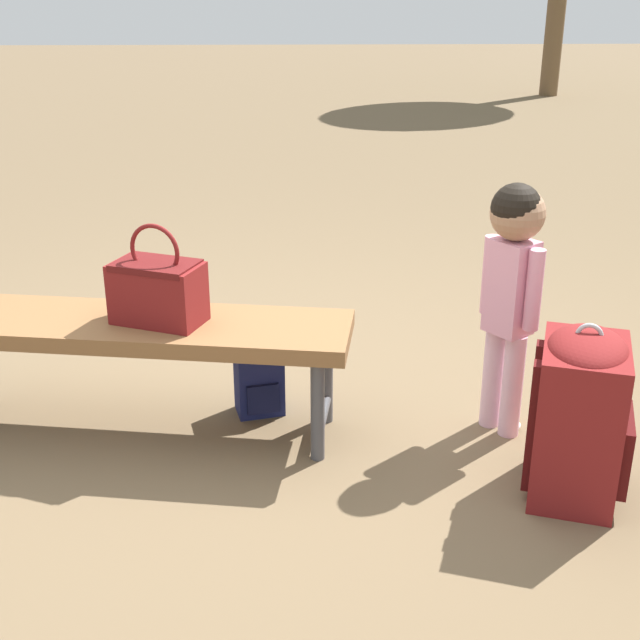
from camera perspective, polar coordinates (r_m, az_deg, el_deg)
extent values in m
plane|color=brown|center=(3.35, -3.99, -6.52)|extent=(40.00, 40.00, 0.00)
cube|color=brown|center=(3.16, -12.56, -0.48)|extent=(1.64, 0.64, 0.06)
cylinder|color=#47474C|center=(3.23, 0.44, -3.79)|extent=(0.05, 0.05, 0.39)
cylinder|color=#47474C|center=(2.98, -0.16, -6.14)|extent=(0.05, 0.05, 0.39)
cylinder|color=#47474C|center=(3.15, 0.15, -6.46)|extent=(0.08, 0.28, 0.04)
cube|color=maroon|center=(3.07, -10.94, 1.80)|extent=(0.36, 0.29, 0.22)
cube|color=#561313|center=(3.03, -11.09, 3.66)|extent=(0.34, 0.28, 0.02)
torus|color=maroon|center=(3.02, -11.16, 4.65)|extent=(0.19, 0.09, 0.20)
cylinder|color=#E5B2C6|center=(3.27, 11.65, -3.79)|extent=(0.08, 0.08, 0.41)
cylinder|color=#E5B2C6|center=(3.21, 12.92, -4.37)|extent=(0.08, 0.08, 0.41)
ellipsoid|color=white|center=(3.36, 11.63, -6.50)|extent=(0.10, 0.09, 0.04)
ellipsoid|color=white|center=(3.31, 12.88, -7.11)|extent=(0.10, 0.09, 0.04)
cube|color=pink|center=(3.09, 12.84, 2.21)|extent=(0.19, 0.19, 0.35)
cylinder|color=pink|center=(3.15, 11.47, 3.02)|extent=(0.06, 0.06, 0.30)
cylinder|color=pink|center=(3.03, 14.32, 1.99)|extent=(0.06, 0.06, 0.30)
sphere|color=#A57A5B|center=(3.01, 13.28, 7.05)|extent=(0.19, 0.19, 0.19)
sphere|color=black|center=(3.00, 13.19, 7.38)|extent=(0.18, 0.18, 0.18)
cube|color=maroon|center=(2.89, 17.11, -6.57)|extent=(0.37, 0.43, 0.53)
ellipsoid|color=maroon|center=(2.78, 17.69, -1.97)|extent=(0.35, 0.41, 0.12)
cube|color=#4A1010|center=(2.94, 19.90, -8.24)|extent=(0.11, 0.25, 0.24)
cube|color=#4A1010|center=(2.96, 14.31, -5.54)|extent=(0.04, 0.07, 0.45)
cube|color=#4A1010|center=(2.81, 14.13, -7.04)|extent=(0.04, 0.07, 0.45)
torus|color=#B2B2B7|center=(2.76, 17.81, -1.05)|extent=(0.09, 0.04, 0.09)
cube|color=#191E4C|center=(3.33, -4.16, -4.18)|extent=(0.21, 0.17, 0.26)
ellipsoid|color=#191E4C|center=(3.28, -4.22, -2.20)|extent=(0.20, 0.16, 0.06)
cube|color=black|center=(3.28, -3.87, -5.37)|extent=(0.13, 0.05, 0.12)
cube|color=black|center=(3.40, -3.73, -3.58)|extent=(0.03, 0.02, 0.23)
cube|color=black|center=(3.39, -5.08, -3.73)|extent=(0.03, 0.02, 0.23)
torus|color=black|center=(3.27, -4.23, -1.81)|extent=(0.02, 0.04, 0.04)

